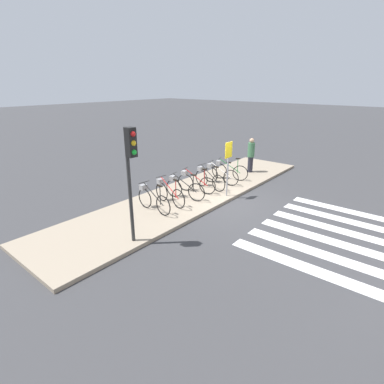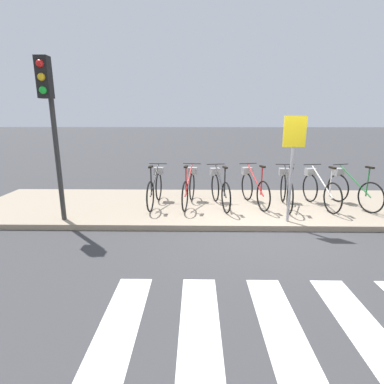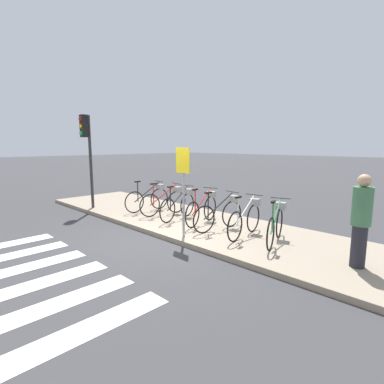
# 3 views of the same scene
# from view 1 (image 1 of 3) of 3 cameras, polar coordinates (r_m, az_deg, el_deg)

# --- Properties ---
(ground_plane) EXTENTS (120.00, 120.00, 0.00)m
(ground_plane) POSITION_cam_1_polar(r_m,az_deg,el_deg) (11.60, 6.36, -2.26)
(ground_plane) COLOR #38383A
(sidewalk) EXTENTS (13.59, 3.05, 0.12)m
(sidewalk) POSITION_cam_1_polar(r_m,az_deg,el_deg) (12.41, 0.49, -0.32)
(sidewalk) COLOR gray
(sidewalk) RESTS_ON ground_plane
(parked_bicycle_0) EXTENTS (0.46, 1.71, 1.05)m
(parked_bicycle_0) POSITION_cam_1_polar(r_m,az_deg,el_deg) (10.56, -7.63, -1.25)
(parked_bicycle_0) COLOR black
(parked_bicycle_0) RESTS_ON sidewalk
(parked_bicycle_1) EXTENTS (0.46, 1.70, 1.05)m
(parked_bicycle_1) POSITION_cam_1_polar(r_m,az_deg,el_deg) (11.12, -4.55, -0.02)
(parked_bicycle_1) COLOR black
(parked_bicycle_1) RESTS_ON sidewalk
(parked_bicycle_2) EXTENTS (0.50, 1.69, 1.05)m
(parked_bicycle_2) POSITION_cam_1_polar(r_m,az_deg,el_deg) (11.57, -1.72, 0.86)
(parked_bicycle_2) COLOR black
(parked_bicycle_2) RESTS_ON sidewalk
(parked_bicycle_3) EXTENTS (0.55, 1.68, 1.05)m
(parked_bicycle_3) POSITION_cam_1_polar(r_m,az_deg,el_deg) (12.27, 0.45, 2.00)
(parked_bicycle_3) COLOR black
(parked_bicycle_3) RESTS_ON sidewalk
(parked_bicycle_4) EXTENTS (0.46, 1.70, 1.05)m
(parked_bicycle_4) POSITION_cam_1_polar(r_m,az_deg,el_deg) (12.77, 3.12, 2.69)
(parked_bicycle_4) COLOR black
(parked_bicycle_4) RESTS_ON sidewalk
(parked_bicycle_5) EXTENTS (0.46, 1.70, 1.05)m
(parked_bicycle_5) POSITION_cam_1_polar(r_m,az_deg,el_deg) (13.39, 5.15, 3.48)
(parked_bicycle_5) COLOR black
(parked_bicycle_5) RESTS_ON sidewalk
(parked_bicycle_6) EXTENTS (0.67, 1.64, 1.05)m
(parked_bicycle_6) POSITION_cam_1_polar(r_m,az_deg,el_deg) (14.05, 6.85, 4.20)
(parked_bicycle_6) COLOR black
(parked_bicycle_6) RESTS_ON sidewalk
(pedestrian) EXTENTS (0.34, 0.34, 1.71)m
(pedestrian) POSITION_cam_1_polar(r_m,az_deg,el_deg) (15.33, 11.16, 7.03)
(pedestrian) COLOR #23232D
(pedestrian) RESTS_ON sidewalk
(traffic_light) EXTENTS (0.24, 0.40, 3.23)m
(traffic_light) POSITION_cam_1_polar(r_m,az_deg,el_deg) (7.94, -11.63, 5.57)
(traffic_light) COLOR #2D2D2D
(traffic_light) RESTS_ON sidewalk
(sign_post) EXTENTS (0.44, 0.07, 2.16)m
(sign_post) POSITION_cam_1_polar(r_m,az_deg,el_deg) (11.67, 6.90, 6.10)
(sign_post) COLOR #99999E
(sign_post) RESTS_ON sidewalk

